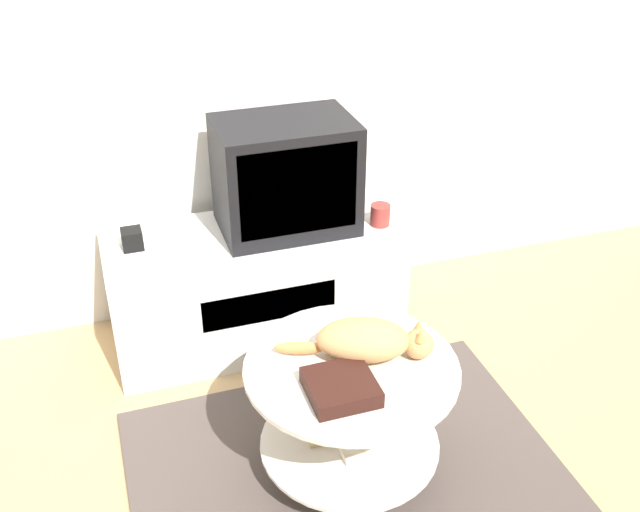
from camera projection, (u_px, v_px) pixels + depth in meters
ground_plane at (347, 476)px, 2.67m from camera, size 12.00×12.00×0.00m
wall_back at (246, 24)px, 3.05m from camera, size 8.00×0.05×2.60m
rug at (347, 474)px, 2.67m from camera, size 1.51×1.12×0.02m
tv_stand at (255, 285)px, 3.28m from camera, size 1.24×0.51×0.52m
tv at (286, 176)px, 3.07m from camera, size 0.56×0.38×0.47m
speaker at (132, 239)px, 3.01m from camera, size 0.08×0.08×0.08m
mug at (380, 215)px, 3.18m from camera, size 0.08×0.08×0.09m
coffee_table at (351, 405)px, 2.53m from camera, size 0.71×0.71×0.47m
dvd_box at (341, 387)px, 2.31m from camera, size 0.21×0.20×0.06m
cat at (368, 340)px, 2.45m from camera, size 0.51×0.28×0.13m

